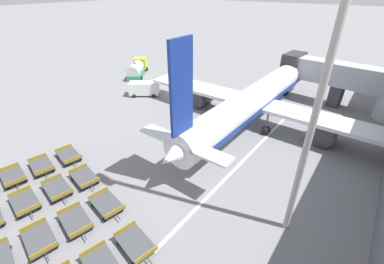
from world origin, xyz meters
name	(u,v)px	position (x,y,z in m)	size (l,w,h in m)	color
ground_plane	(176,93)	(0.00, 0.00, 0.00)	(500.00, 500.00, 0.00)	gray
jet_bridge	(355,83)	(24.61, 10.59, 4.03)	(18.29, 5.90, 6.71)	#A8AAB2
airplane	(259,97)	(15.11, -1.11, 3.34)	(33.68, 37.82, 13.02)	white
fuel_tanker_primary	(137,70)	(-12.34, 2.79, 1.29)	(7.02, 8.52, 3.05)	yellow
service_van	(144,88)	(-3.73, -3.65, 1.20)	(5.16, 4.72, 2.20)	white
baggage_dolly_row_mid_a_col_a	(13,176)	(1.83, -26.39, 0.49)	(3.74, 2.29, 0.92)	#424449
baggage_dolly_row_mid_a_col_b	(25,202)	(6.22, -27.28, 0.49)	(3.74, 2.24, 0.92)	#424449
baggage_dolly_row_mid_a_col_c	(39,239)	(10.80, -28.36, 0.49)	(3.75, 2.33, 0.92)	#424449
baggage_dolly_row_mid_b_col_a	(42,166)	(2.40, -23.96, 0.49)	(3.75, 2.38, 0.92)	#424449
baggage_dolly_row_mid_b_col_b	(57,189)	(6.83, -24.80, 0.49)	(3.74, 2.27, 0.92)	#424449
baggage_dolly_row_mid_b_col_c	(76,221)	(11.41, -25.89, 0.49)	(3.75, 2.38, 0.92)	#424449
baggage_dolly_row_far_col_a	(69,155)	(2.94, -21.37, 0.49)	(3.75, 2.33, 0.92)	#424449
baggage_dolly_row_far_col_b	(85,177)	(7.42, -22.46, 0.49)	(3.74, 2.30, 0.92)	#424449
baggage_dolly_row_far_col_c	(107,204)	(11.90, -23.37, 0.49)	(3.74, 2.26, 0.92)	#424449
baggage_dolly_row_far_col_d	(135,243)	(16.55, -24.53, 0.49)	(3.75, 2.32, 0.92)	#424449
stand_guidance_stripe	(250,154)	(18.04, -8.99, 0.00)	(0.81, 30.14, 0.01)	white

